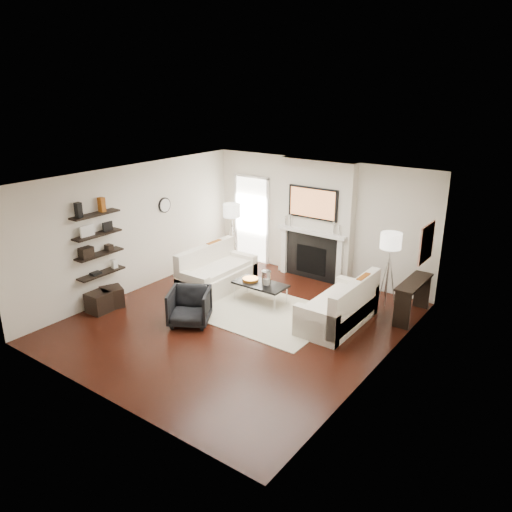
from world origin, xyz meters
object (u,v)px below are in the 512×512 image
Objects in this scene: loveseat_right_base at (337,314)px; lamp_right_shade at (391,241)px; loveseat_left_base at (218,279)px; armchair at (189,305)px; coffee_table at (260,284)px; ottoman_near at (112,297)px; lamp_left_shade at (232,210)px.

lamp_right_shade is at bearing 64.91° from loveseat_right_base.
loveseat_left_base is 4.50× the size of lamp_right_shade.
armchair is at bearing -144.52° from loveseat_right_base.
lamp_right_shade is (2.22, 1.13, 1.05)m from coffee_table.
loveseat_right_base is at bearing 26.00° from ottoman_near.
lamp_left_shade reaches higher than loveseat_left_base.
lamp_left_shade is 1.00× the size of ottoman_near.
armchair is 1.86× the size of lamp_left_shade.
coffee_table is 1.48× the size of armchair.
loveseat_left_base is 1.72m from armchair.
loveseat_right_base is at bearing -115.09° from lamp_right_shade.
lamp_left_shade is 3.40m from ottoman_near.
lamp_right_shade is at bearing 17.72° from loveseat_left_base.
lamp_left_shade is (-1.16, 2.73, 1.08)m from armchair.
loveseat_left_base and loveseat_right_base have the same top height.
lamp_right_shade is (3.90, -0.07, 0.00)m from lamp_left_shade.
lamp_left_shade reaches higher than coffee_table.
lamp_left_shade is (-1.68, 1.20, 1.05)m from coffee_table.
loveseat_left_base is 1.00× the size of loveseat_right_base.
armchair is 1.86× the size of ottoman_near.
armchair reaches higher than ottoman_near.
armchair is 1.86× the size of lamp_right_shade.
armchair is at bearing -67.47° from loveseat_left_base.
loveseat_right_base is 2.75m from armchair.
lamp_right_shade reaches higher than coffee_table.
loveseat_right_base is 4.47m from ottoman_near.
ottoman_near is (-0.62, -3.10, -1.25)m from lamp_left_shade.
armchair is at bearing -66.97° from lamp_left_shade.
loveseat_left_base is 2.25m from ottoman_near.
armchair is (0.66, -1.58, 0.16)m from loveseat_left_base.
armchair is (-2.24, -1.59, 0.16)m from loveseat_right_base.
loveseat_right_base is (2.89, 0.01, 0.00)m from loveseat_left_base.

